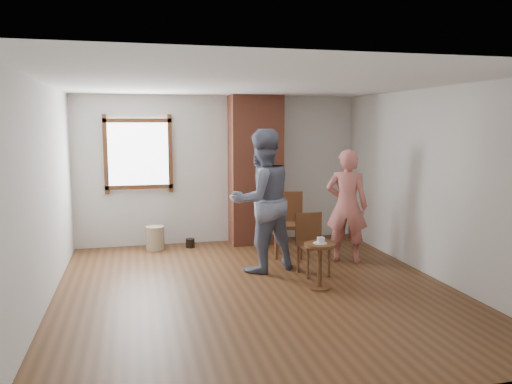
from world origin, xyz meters
TOP-DOWN VIEW (x-y plane):
  - ground at (0.00, 0.00)m, footprint 5.50×5.50m
  - room_shell at (-0.06, 0.61)m, footprint 5.04×5.52m
  - brick_chimney at (0.60, 2.50)m, footprint 0.90×0.50m
  - stoneware_crock at (-1.17, 2.40)m, footprint 0.40×0.40m
  - dark_pot at (-0.58, 2.40)m, footprint 0.16×0.16m
  - dining_chair_left at (0.89, 1.51)m, footprint 0.58×0.58m
  - dining_chair_right at (0.93, 0.49)m, footprint 0.44×0.44m
  - side_table at (0.79, -0.17)m, footprint 0.40×0.40m
  - cake_plate at (0.79, -0.17)m, footprint 0.18×0.18m
  - cake_slice at (0.80, -0.17)m, footprint 0.08×0.07m
  - man at (0.28, 0.82)m, footprint 1.18×1.04m
  - person_pink at (1.66, 0.96)m, footprint 0.75×0.67m

SIDE VIEW (x-z plane):
  - ground at x=0.00m, z-range 0.00..0.00m
  - dark_pot at x=-0.58m, z-range 0.00..0.15m
  - stoneware_crock at x=-1.17m, z-range 0.00..0.40m
  - side_table at x=0.79m, z-range 0.10..0.70m
  - dining_chair_right at x=0.93m, z-range 0.05..0.91m
  - dining_chair_left at x=0.89m, z-range 0.06..1.09m
  - cake_plate at x=0.79m, z-range 0.60..0.61m
  - cake_slice at x=0.80m, z-range 0.61..0.67m
  - person_pink at x=1.66m, z-range 0.00..1.73m
  - man at x=0.28m, z-range 0.00..2.04m
  - brick_chimney at x=0.60m, z-range 0.00..2.60m
  - room_shell at x=-0.06m, z-range 0.50..3.12m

